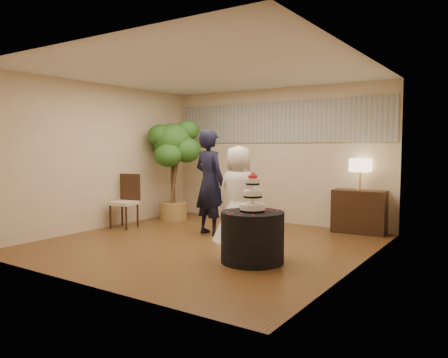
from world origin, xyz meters
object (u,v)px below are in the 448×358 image
Objects in this scene: wedding_cake at (253,192)px; console at (359,212)px; groom at (210,182)px; bride at (239,193)px; table_lamp at (360,174)px; cake_table at (252,237)px; ficus_tree at (173,169)px; side_chair at (124,201)px.

console is at bearing 77.48° from wedding_cake.
wedding_cake is (1.59, -1.20, 0.03)m from groom.
console is (1.55, 1.73, -0.41)m from bride.
groom is 3.28× the size of table_lamp.
bride is 1.45m from wedding_cake.
console is (0.63, 2.85, 0.05)m from cake_table.
bride is 1.69× the size of console.
ficus_tree is at bearing -167.83° from table_lamp.
bride is 2.47m from side_chair.
groom is 0.69m from bride.
wedding_cake is at bearing -32.69° from ficus_tree.
groom reaches higher than table_lamp.
groom reaches higher than console.
groom is 0.86× the size of ficus_tree.
side_chair reaches higher than cake_table.
table_lamp is at bearing 12.17° from ficus_tree.
cake_table is at bearing -22.83° from side_chair.
cake_table is 3.45m from side_chair.
groom is at bearing 142.92° from wedding_cake.
cake_table is at bearing -106.05° from console.
wedding_cake is 3.47m from side_chair.
cake_table is (0.92, -1.11, -0.45)m from bride.
table_lamp reaches higher than console.
cake_table is at bearing -32.69° from ficus_tree.
table_lamp reaches higher than side_chair.
cake_table is 1.51× the size of table_lamp.
table_lamp is at bearing -136.77° from bride.
ficus_tree is at bearing 71.44° from side_chair.
ficus_tree is at bearing -171.36° from console.
cake_table is 2.92m from console.
console reaches higher than cake_table.
side_chair is at bearing 166.96° from wedding_cake.
ficus_tree reaches higher than table_lamp.
side_chair is (-3.99, -2.07, 0.13)m from console.
groom is at bearing -143.49° from table_lamp.
console is 0.91× the size of side_chair.
bride is 2.78× the size of table_lamp.
console is 4.49m from side_chair.
wedding_cake is at bearing 124.60° from bride.
wedding_cake is 0.25× the size of ficus_tree.
bride is 2.36m from console.
groom is at bearing 3.75° from side_chair.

